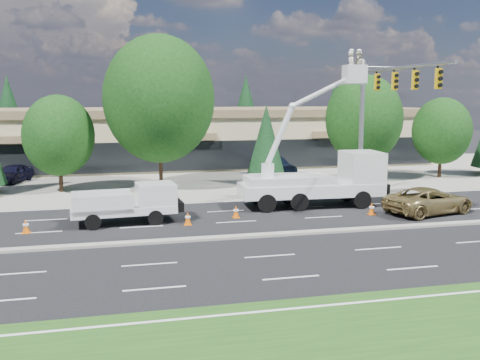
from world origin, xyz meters
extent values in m
plane|color=black|center=(0.00, 0.00, 0.00)|extent=(140.00, 140.00, 0.00)
cube|color=gray|center=(0.00, 20.00, 0.01)|extent=(140.00, 22.00, 0.01)
cube|color=gray|center=(0.00, 0.00, 0.06)|extent=(120.00, 0.55, 0.12)
cube|color=tan|center=(0.00, 30.00, 2.50)|extent=(50.00, 15.00, 5.00)
cube|color=brown|center=(0.00, 30.00, 5.15)|extent=(50.40, 15.40, 0.70)
cube|color=black|center=(0.00, 22.45, 1.50)|extent=(48.00, 0.12, 2.60)
cylinder|color=#332114|center=(-10.00, 15.00, 1.10)|extent=(0.28, 0.28, 2.21)
ellipsoid|color=black|center=(-10.00, 15.00, 3.99)|extent=(4.91, 4.91, 5.64)
cylinder|color=#332114|center=(-3.00, 15.00, 1.80)|extent=(0.28, 0.28, 3.59)
ellipsoid|color=black|center=(-3.00, 15.00, 6.48)|extent=(7.98, 7.98, 9.18)
cylinder|color=#332114|center=(5.00, 15.00, 0.40)|extent=(0.26, 0.26, 0.80)
cone|color=black|center=(5.00, 15.00, 3.26)|extent=(3.09, 3.09, 5.64)
cylinder|color=#332114|center=(13.00, 15.00, 1.36)|extent=(0.28, 0.28, 2.72)
ellipsoid|color=black|center=(13.00, 15.00, 4.92)|extent=(6.05, 6.05, 6.96)
cylinder|color=#332114|center=(20.00, 15.00, 1.07)|extent=(0.28, 0.28, 2.15)
ellipsoid|color=black|center=(20.00, 15.00, 3.87)|extent=(4.77, 4.77, 5.48)
cylinder|color=#332114|center=(-18.00, 42.00, 0.40)|extent=(0.26, 0.26, 0.80)
cone|color=black|center=(-18.00, 42.00, 4.90)|extent=(4.63, 4.63, 8.46)
cylinder|color=#332114|center=(-4.00, 42.00, 0.40)|extent=(0.26, 0.26, 0.80)
cone|color=black|center=(-4.00, 42.00, 5.21)|extent=(4.92, 4.92, 8.99)
cylinder|color=#332114|center=(10.00, 42.00, 0.40)|extent=(0.26, 0.26, 0.80)
cone|color=black|center=(10.00, 42.00, 5.01)|extent=(4.73, 4.73, 8.65)
cylinder|color=#332114|center=(22.00, 42.00, 0.40)|extent=(0.26, 0.26, 0.80)
cone|color=black|center=(22.00, 42.00, 4.62)|extent=(4.37, 4.37, 7.98)
cylinder|color=gray|center=(10.00, 9.20, 4.50)|extent=(0.32, 0.32, 9.00)
cylinder|color=gray|center=(10.00, 4.20, 8.30)|extent=(0.20, 10.00, 0.20)
cylinder|color=gray|center=(11.30, 9.20, 8.60)|extent=(2.60, 0.12, 0.12)
cube|color=gold|center=(10.00, 7.20, 7.55)|extent=(0.32, 0.22, 1.05)
cube|color=gold|center=(10.00, 5.00, 7.55)|extent=(0.32, 0.22, 1.05)
cube|color=gold|center=(10.00, 2.80, 7.55)|extent=(0.32, 0.22, 1.05)
cube|color=gold|center=(10.00, 0.60, 7.55)|extent=(0.32, 0.22, 1.05)
cube|color=silver|center=(-5.86, 4.20, 0.77)|extent=(5.55, 2.41, 0.41)
cube|color=silver|center=(-4.16, 4.34, 1.40)|extent=(2.13, 2.09, 1.35)
cube|color=black|center=(-3.57, 4.38, 1.58)|extent=(0.21, 1.71, 0.90)
cube|color=silver|center=(-7.01, 4.97, 1.22)|extent=(3.08, 0.51, 0.99)
cube|color=silver|center=(-6.87, 3.26, 1.22)|extent=(3.08, 0.51, 0.99)
cube|color=silver|center=(5.34, 6.20, 1.08)|extent=(8.78, 2.97, 0.76)
cube|color=silver|center=(8.59, 6.06, 2.22)|extent=(2.28, 2.64, 2.17)
cube|color=black|center=(9.41, 6.02, 2.39)|extent=(0.18, 2.17, 1.30)
cube|color=silver|center=(3.93, 6.26, 1.68)|extent=(5.31, 2.72, 0.54)
cylinder|color=silver|center=(2.63, 6.32, 2.28)|extent=(0.76, 0.76, 0.87)
cube|color=silver|center=(7.93, 6.09, 7.97)|extent=(1.23, 1.03, 1.17)
imported|color=beige|center=(7.69, 6.10, 8.41)|extent=(0.48, 0.70, 1.87)
imported|color=beige|center=(8.17, 6.08, 8.41)|extent=(0.75, 0.94, 1.87)
ellipsoid|color=white|center=(7.69, 6.10, 9.36)|extent=(0.28, 0.28, 0.20)
ellipsoid|color=white|center=(8.17, 6.08, 9.36)|extent=(0.28, 0.28, 0.20)
cube|color=#DE5B07|center=(-10.59, 3.24, 0.01)|extent=(0.40, 0.40, 0.03)
cone|color=#DE5B07|center=(-10.59, 3.24, 0.35)|extent=(0.36, 0.36, 0.70)
cylinder|color=white|center=(-10.59, 3.24, 0.42)|extent=(0.29, 0.29, 0.10)
cube|color=#DE5B07|center=(-2.61, 3.14, 0.01)|extent=(0.40, 0.40, 0.03)
cone|color=#DE5B07|center=(-2.61, 3.14, 0.35)|extent=(0.36, 0.36, 0.70)
cylinder|color=white|center=(-2.61, 3.14, 0.42)|extent=(0.29, 0.29, 0.10)
cube|color=#DE5B07|center=(0.21, 4.22, 0.01)|extent=(0.40, 0.40, 0.03)
cone|color=#DE5B07|center=(0.21, 4.22, 0.35)|extent=(0.36, 0.36, 0.70)
cylinder|color=white|center=(0.21, 4.22, 0.42)|extent=(0.29, 0.29, 0.10)
cube|color=#DE5B07|center=(7.92, 3.25, 0.01)|extent=(0.40, 0.40, 0.03)
cone|color=#DE5B07|center=(7.92, 3.25, 0.35)|extent=(0.36, 0.36, 0.70)
cylinder|color=white|center=(7.92, 3.25, 0.42)|extent=(0.29, 0.29, 0.10)
imported|color=olive|center=(11.27, 2.80, 0.75)|extent=(5.86, 3.73, 1.50)
imported|color=black|center=(-14.10, 20.34, 0.72)|extent=(2.99, 4.54, 1.44)
imported|color=black|center=(6.67, 18.64, 0.83)|extent=(2.95, 5.34, 1.67)
camera|label=1|loc=(-6.14, -24.05, 6.62)|focal=40.00mm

